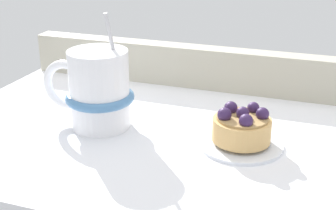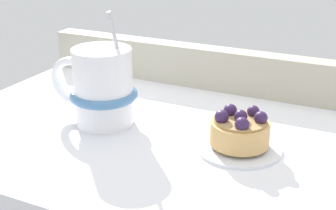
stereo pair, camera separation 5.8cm
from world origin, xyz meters
TOP-DOWN VIEW (x-y plane):
  - ground_plane at (0.00, 0.00)cm, footprint 72.45×40.33cm
  - window_rail_back at (0.00, 18.46)cm, footprint 71.00×3.40cm
  - dessert_plate at (4.12, -0.54)cm, footprint 10.18×10.18cm
  - raspberry_tart at (4.11, -0.54)cm, footprint 7.00×7.00cm
  - coffee_mug at (-14.76, -0.93)cm, footprint 12.76×8.93cm

SIDE VIEW (x-z plane):
  - ground_plane at x=0.00cm, z-range -2.55..0.00cm
  - dessert_plate at x=4.12cm, z-range -0.03..0.80cm
  - raspberry_tart at x=4.11cm, z-range 0.43..4.76cm
  - window_rail_back at x=0.00cm, z-range 0.00..6.51cm
  - coffee_mug at x=-14.76cm, z-range -2.54..12.59cm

